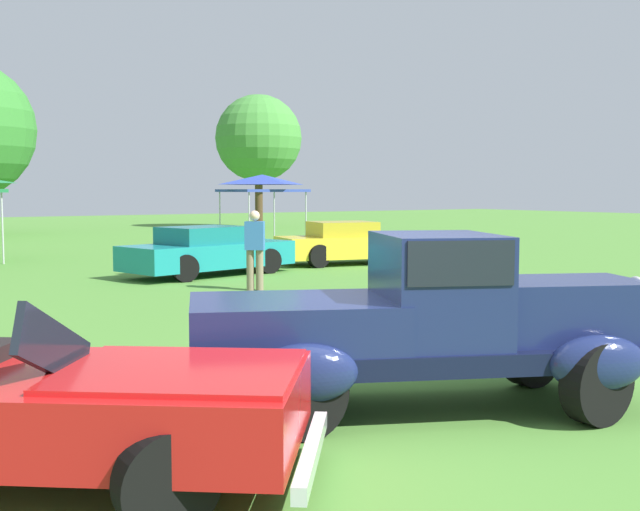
{
  "coord_description": "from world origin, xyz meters",
  "views": [
    {
      "loc": [
        -4.31,
        -5.98,
        2.11
      ],
      "look_at": [
        1.38,
        2.8,
        1.26
      ],
      "focal_mm": 44.71,
      "sensor_mm": 36.0,
      "label": 1
    }
  ],
  "objects_px": {
    "show_car_yellow": "(347,243)",
    "canopy_tent_right_field": "(262,182)",
    "neighbor_convertible": "(38,405)",
    "show_car_teal": "(208,251)",
    "feature_pickup_truck": "(429,320)",
    "spectator_near_truck": "(255,247)"
  },
  "relations": [
    {
      "from": "show_car_teal",
      "to": "canopy_tent_right_field",
      "type": "height_order",
      "value": "canopy_tent_right_field"
    },
    {
      "from": "feature_pickup_truck",
      "to": "canopy_tent_right_field",
      "type": "bearing_deg",
      "value": 65.15
    },
    {
      "from": "spectator_near_truck",
      "to": "canopy_tent_right_field",
      "type": "height_order",
      "value": "canopy_tent_right_field"
    },
    {
      "from": "show_car_teal",
      "to": "feature_pickup_truck",
      "type": "bearing_deg",
      "value": -105.46
    },
    {
      "from": "feature_pickup_truck",
      "to": "spectator_near_truck",
      "type": "height_order",
      "value": "feature_pickup_truck"
    },
    {
      "from": "show_car_teal",
      "to": "show_car_yellow",
      "type": "relative_size",
      "value": 1.12
    },
    {
      "from": "show_car_yellow",
      "to": "spectator_near_truck",
      "type": "height_order",
      "value": "spectator_near_truck"
    },
    {
      "from": "feature_pickup_truck",
      "to": "canopy_tent_right_field",
      "type": "relative_size",
      "value": 1.72
    },
    {
      "from": "feature_pickup_truck",
      "to": "canopy_tent_right_field",
      "type": "height_order",
      "value": "canopy_tent_right_field"
    },
    {
      "from": "show_car_teal",
      "to": "canopy_tent_right_field",
      "type": "distance_m",
      "value": 10.84
    },
    {
      "from": "feature_pickup_truck",
      "to": "show_car_yellow",
      "type": "distance_m",
      "value": 15.18
    },
    {
      "from": "feature_pickup_truck",
      "to": "neighbor_convertible",
      "type": "bearing_deg",
      "value": 179.51
    },
    {
      "from": "neighbor_convertible",
      "to": "spectator_near_truck",
      "type": "distance_m",
      "value": 11.15
    },
    {
      "from": "show_car_yellow",
      "to": "neighbor_convertible",
      "type": "bearing_deg",
      "value": -132.21
    },
    {
      "from": "show_car_yellow",
      "to": "canopy_tent_right_field",
      "type": "relative_size",
      "value": 1.55
    },
    {
      "from": "feature_pickup_truck",
      "to": "neighbor_convertible",
      "type": "height_order",
      "value": "feature_pickup_truck"
    },
    {
      "from": "show_car_teal",
      "to": "spectator_near_truck",
      "type": "distance_m",
      "value": 3.31
    },
    {
      "from": "canopy_tent_right_field",
      "to": "feature_pickup_truck",
      "type": "bearing_deg",
      "value": -114.85
    },
    {
      "from": "show_car_teal",
      "to": "neighbor_convertible",
      "type": "bearing_deg",
      "value": -119.88
    },
    {
      "from": "neighbor_convertible",
      "to": "show_car_yellow",
      "type": "xyz_separation_m",
      "value": [
        11.66,
        12.86,
        0.02
      ]
    },
    {
      "from": "feature_pickup_truck",
      "to": "show_car_teal",
      "type": "distance_m",
      "value": 12.75
    },
    {
      "from": "neighbor_convertible",
      "to": "canopy_tent_right_field",
      "type": "bearing_deg",
      "value": 57.46
    }
  ]
}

